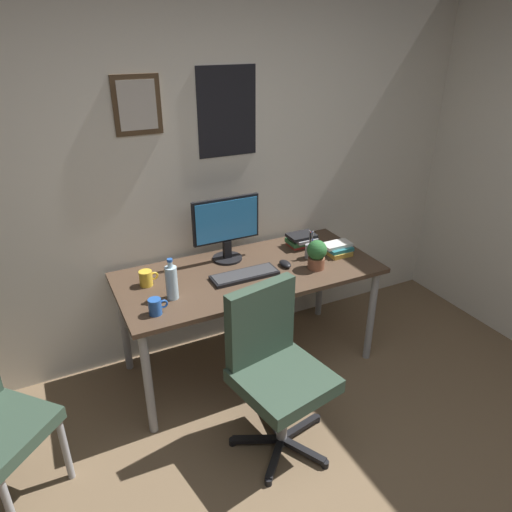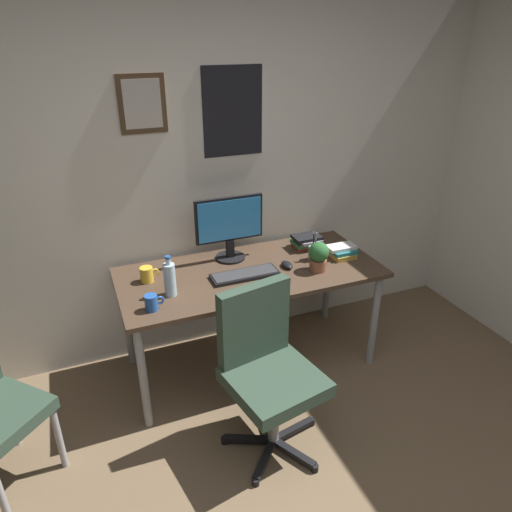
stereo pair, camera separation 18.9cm
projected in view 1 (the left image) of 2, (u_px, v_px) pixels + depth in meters
The scene contains 13 objects.
wall_back at pixel (190, 171), 3.08m from camera, with size 4.40×0.10×2.60m.
desk at pixel (249, 281), 3.07m from camera, with size 1.68×0.76×0.73m.
office_chair at pixel (274, 363), 2.52m from camera, with size 0.58×0.57×0.95m.
monitor at pixel (226, 226), 3.09m from camera, with size 0.46×0.20×0.43m.
keyboard at pixel (245, 275), 2.96m from camera, with size 0.43×0.15×0.03m.
computer_mouse at pixel (285, 264), 3.09m from camera, with size 0.06×0.11×0.04m.
water_bottle at pixel (172, 282), 2.69m from camera, with size 0.07×0.07×0.25m.
coffee_mug_near at pixel (156, 307), 2.56m from camera, with size 0.11×0.07×0.09m.
coffee_mug_far at pixel (146, 278), 2.85m from camera, with size 0.12×0.08×0.10m.
potted_plant at pixel (317, 254), 3.03m from camera, with size 0.13×0.13×0.19m.
pen_cup at pixel (310, 250), 3.19m from camera, with size 0.07×0.07×0.20m.
book_stack_left at pixel (301, 239), 3.36m from camera, with size 0.19×0.17×0.09m.
book_stack_right at pixel (338, 249), 3.25m from camera, with size 0.20×0.17×0.08m.
Camera 1 is at (-0.94, -0.74, 2.15)m, focal length 33.01 mm.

